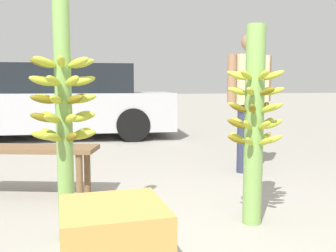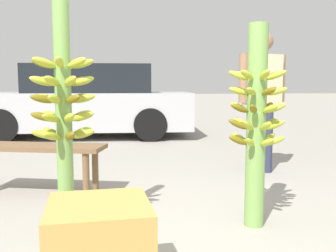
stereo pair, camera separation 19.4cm
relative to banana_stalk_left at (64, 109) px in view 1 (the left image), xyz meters
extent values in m
cylinder|color=#7AA851|center=(0.00, 0.00, -0.05)|extent=(0.11, 0.11, 1.65)
ellipsoid|color=#ADB733|center=(0.09, -0.08, 0.29)|extent=(0.16, 0.15, 0.09)
ellipsoid|color=#ADB733|center=(0.12, 0.02, 0.29)|extent=(0.17, 0.08, 0.09)
ellipsoid|color=#ADB733|center=(0.06, 0.11, 0.29)|extent=(0.12, 0.17, 0.09)
ellipsoid|color=#736414|center=(-0.05, 0.12, 0.29)|extent=(0.11, 0.17, 0.09)
ellipsoid|color=#736414|center=(-0.12, 0.04, 0.29)|extent=(0.17, 0.09, 0.09)
ellipsoid|color=#ADB733|center=(-0.10, -0.07, 0.29)|extent=(0.17, 0.14, 0.09)
ellipsoid|color=#ADB733|center=(-0.01, -0.13, 0.29)|extent=(0.06, 0.17, 0.09)
ellipsoid|color=#ADB733|center=(-0.06, -0.11, 0.17)|extent=(0.12, 0.17, 0.09)
ellipsoid|color=#ADB733|center=(0.05, -0.11, 0.17)|extent=(0.12, 0.17, 0.09)
ellipsoid|color=#ADB733|center=(0.12, -0.03, 0.17)|extent=(0.17, 0.09, 0.09)
ellipsoid|color=#ADB733|center=(0.10, 0.08, 0.17)|extent=(0.16, 0.14, 0.09)
ellipsoid|color=#ADB733|center=(0.00, 0.13, 0.17)|extent=(0.05, 0.17, 0.09)
ellipsoid|color=#ADB733|center=(-0.10, 0.08, 0.17)|extent=(0.16, 0.14, 0.09)
ellipsoid|color=#ADB733|center=(-0.12, -0.03, 0.17)|extent=(0.17, 0.08, 0.09)
ellipsoid|color=#ADB733|center=(0.13, -0.02, 0.06)|extent=(0.17, 0.07, 0.08)
ellipsoid|color=#736414|center=(0.09, 0.09, 0.06)|extent=(0.15, 0.15, 0.08)
ellipsoid|color=#ADB733|center=(-0.01, 0.13, 0.06)|extent=(0.06, 0.17, 0.08)
ellipsoid|color=#ADB733|center=(-0.11, 0.07, 0.06)|extent=(0.17, 0.13, 0.08)
ellipsoid|color=#736414|center=(-0.12, -0.04, 0.06)|extent=(0.17, 0.10, 0.08)
ellipsoid|color=#ADB733|center=(-0.04, -0.12, 0.06)|extent=(0.10, 0.17, 0.08)
ellipsoid|color=#736414|center=(0.07, -0.11, 0.06)|extent=(0.13, 0.17, 0.08)
ellipsoid|color=#ADB733|center=(-0.07, -0.11, -0.05)|extent=(0.13, 0.17, 0.09)
ellipsoid|color=#ADB733|center=(0.04, -0.12, -0.05)|extent=(0.10, 0.17, 0.09)
ellipsoid|color=#ADB733|center=(0.12, -0.04, -0.05)|extent=(0.17, 0.10, 0.09)
ellipsoid|color=#ADB733|center=(0.11, 0.06, -0.05)|extent=(0.17, 0.13, 0.09)
ellipsoid|color=#736414|center=(0.02, 0.12, -0.05)|extent=(0.07, 0.17, 0.09)
ellipsoid|color=#ADB733|center=(-0.09, 0.09, -0.05)|extent=(0.15, 0.15, 0.09)
ellipsoid|color=#736414|center=(-0.13, -0.01, -0.05)|extent=(0.17, 0.06, 0.09)
ellipsoid|color=#ADB733|center=(-0.07, -0.11, -0.17)|extent=(0.13, 0.17, 0.09)
ellipsoid|color=#736414|center=(0.04, -0.12, -0.17)|extent=(0.10, 0.17, 0.09)
ellipsoid|color=#ADB733|center=(0.12, -0.04, -0.17)|extent=(0.17, 0.10, 0.09)
ellipsoid|color=#ADB733|center=(0.11, 0.07, -0.17)|extent=(0.17, 0.13, 0.09)
ellipsoid|color=#ADB733|center=(0.01, 0.13, -0.17)|extent=(0.07, 0.17, 0.09)
ellipsoid|color=#ADB733|center=(-0.09, 0.09, -0.17)|extent=(0.15, 0.15, 0.09)
ellipsoid|color=#ADB733|center=(-0.13, -0.01, -0.17)|extent=(0.17, 0.07, 0.09)
cylinder|color=#7AA851|center=(1.32, -0.06, -0.15)|extent=(0.14, 0.14, 1.44)
ellipsoid|color=#736414|center=(1.39, 0.06, 0.22)|extent=(0.11, 0.15, 0.09)
ellipsoid|color=#ADB733|center=(1.27, 0.07, 0.22)|extent=(0.09, 0.16, 0.09)
ellipsoid|color=#ADB733|center=(1.19, -0.02, 0.22)|extent=(0.16, 0.09, 0.09)
ellipsoid|color=#ADB733|center=(1.21, -0.13, 0.22)|extent=(0.15, 0.12, 0.09)
ellipsoid|color=#ADB733|center=(1.31, -0.19, 0.22)|extent=(0.06, 0.15, 0.09)
ellipsoid|color=#ADB733|center=(1.42, -0.15, 0.22)|extent=(0.14, 0.14, 0.09)
ellipsoid|color=#736414|center=(1.45, -0.04, 0.22)|extent=(0.15, 0.06, 0.09)
ellipsoid|color=#736414|center=(1.24, 0.05, 0.11)|extent=(0.12, 0.15, 0.08)
ellipsoid|color=#ADB733|center=(1.18, -0.05, 0.11)|extent=(0.15, 0.05, 0.08)
ellipsoid|color=#ADB733|center=(1.23, -0.16, 0.11)|extent=(0.13, 0.14, 0.08)
ellipsoid|color=#736414|center=(1.34, -0.19, 0.11)|extent=(0.07, 0.16, 0.08)
ellipsoid|color=#ADB733|center=(1.44, -0.12, 0.11)|extent=(0.15, 0.11, 0.08)
ellipsoid|color=#736414|center=(1.44, -0.01, 0.11)|extent=(0.16, 0.10, 0.08)
ellipsoid|color=#ADB733|center=(1.36, 0.07, 0.11)|extent=(0.08, 0.16, 0.08)
ellipsoid|color=#736414|center=(1.24, -0.17, -0.01)|extent=(0.12, 0.15, 0.09)
ellipsoid|color=#ADB733|center=(1.36, -0.19, -0.01)|extent=(0.09, 0.16, 0.09)
ellipsoid|color=#ADB733|center=(1.44, -0.11, -0.01)|extent=(0.16, 0.10, 0.09)
ellipsoid|color=#736414|center=(1.43, 0.01, -0.01)|extent=(0.15, 0.11, 0.09)
ellipsoid|color=#ADB733|center=(1.34, 0.07, -0.01)|extent=(0.07, 0.15, 0.09)
ellipsoid|color=#ADB733|center=(1.23, 0.04, -0.01)|extent=(0.13, 0.14, 0.09)
ellipsoid|color=#736414|center=(1.19, -0.07, -0.01)|extent=(0.15, 0.06, 0.09)
ellipsoid|color=#ADB733|center=(1.37, 0.06, -0.13)|extent=(0.10, 0.15, 0.10)
ellipsoid|color=#ADB733|center=(1.26, 0.06, -0.13)|extent=(0.11, 0.15, 0.10)
ellipsoid|color=#736414|center=(1.19, -0.04, -0.13)|extent=(0.15, 0.07, 0.10)
ellipsoid|color=#ADB733|center=(1.22, -0.15, -0.13)|extent=(0.14, 0.13, 0.10)
ellipsoid|color=#ADB733|center=(1.33, -0.19, -0.13)|extent=(0.05, 0.15, 0.10)
ellipsoid|color=#ADB733|center=(1.43, -0.13, -0.13)|extent=(0.15, 0.12, 0.10)
ellipsoid|color=#ADB733|center=(1.44, -0.02, -0.13)|extent=(0.16, 0.08, 0.10)
ellipsoid|color=#ADB733|center=(1.36, 0.07, -0.24)|extent=(0.09, 0.16, 0.10)
ellipsoid|color=#ADB733|center=(1.24, 0.05, -0.24)|extent=(0.12, 0.15, 0.10)
ellipsoid|color=#736414|center=(1.19, -0.05, -0.24)|extent=(0.15, 0.05, 0.10)
ellipsoid|color=#ADB733|center=(1.23, -0.16, -0.24)|extent=(0.13, 0.14, 0.10)
ellipsoid|color=#ADB733|center=(1.34, -0.19, -0.24)|extent=(0.07, 0.15, 0.10)
ellipsoid|color=#ADB733|center=(1.43, -0.12, -0.24)|extent=(0.15, 0.11, 0.10)
ellipsoid|color=#ADB733|center=(1.44, -0.01, -0.24)|extent=(0.16, 0.10, 0.10)
cylinder|color=#2D334C|center=(2.19, 1.47, -0.47)|extent=(0.15, 0.15, 0.80)
cylinder|color=#2D334C|center=(2.00, 1.42, -0.47)|extent=(0.15, 0.15, 0.80)
cube|color=beige|center=(2.10, 1.45, 0.21)|extent=(0.46, 0.29, 0.56)
cylinder|color=#936B4C|center=(2.35, 1.51, 0.22)|extent=(0.12, 0.12, 0.54)
cylinder|color=#936B4C|center=(1.84, 1.38, 0.22)|extent=(0.12, 0.12, 0.54)
sphere|color=#936B4C|center=(2.10, 1.45, 0.63)|extent=(0.22, 0.22, 0.22)
cube|color=brown|center=(-0.33, 1.09, -0.42)|extent=(1.31, 0.75, 0.04)
cylinder|color=brown|center=(0.21, 1.03, -0.65)|extent=(0.06, 0.06, 0.43)
cylinder|color=brown|center=(0.12, 0.79, -0.65)|extent=(0.06, 0.06, 0.43)
cube|color=#B7B7BC|center=(0.04, 5.08, -0.35)|extent=(4.39, 2.19, 0.71)
cube|color=black|center=(0.21, 5.06, 0.27)|extent=(2.49, 1.81, 0.53)
cylinder|color=black|center=(-1.16, 5.99, -0.56)|extent=(0.63, 0.27, 0.61)
cylinder|color=black|center=(1.24, 4.17, -0.56)|extent=(0.63, 0.27, 0.61)
cylinder|color=black|center=(1.43, 5.66, -0.56)|extent=(0.63, 0.27, 0.61)
camera|label=1|loc=(-0.03, -2.46, 0.15)|focal=40.00mm
camera|label=2|loc=(0.16, -2.51, 0.15)|focal=40.00mm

